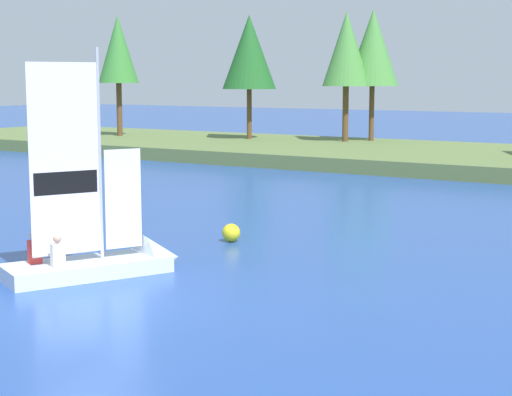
{
  "coord_description": "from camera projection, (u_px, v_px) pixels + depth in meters",
  "views": [
    {
      "loc": [
        11.16,
        -11.54,
        4.44
      ],
      "look_at": [
        -1.02,
        7.61,
        1.2
      ],
      "focal_mm": 58.58,
      "sensor_mm": 36.0,
      "label": 1
    }
  ],
  "objects": [
    {
      "name": "ground_plane",
      "position": [
        90.0,
        310.0,
        16.2
      ],
      "size": [
        200.0,
        200.0,
        0.0
      ],
      "primitive_type": "plane",
      "color": "#234793"
    },
    {
      "name": "shoreline_tree_centre",
      "position": [
        346.0,
        49.0,
        49.61
      ],
      "size": [
        2.84,
        2.84,
        7.74
      ],
      "color": "brown",
      "rests_on": "shore_bank"
    },
    {
      "name": "sailboat",
      "position": [
        116.0,
        256.0,
        19.31
      ],
      "size": [
        3.02,
        4.34,
        5.6
      ],
      "rotation": [
        0.0,
        0.0,
        1.12
      ],
      "color": "silver",
      "rests_on": "ground"
    },
    {
      "name": "shoreline_tree_left",
      "position": [
        118.0,
        50.0,
        54.68
      ],
      "size": [
        2.64,
        2.64,
        7.86
      ],
      "color": "brown",
      "rests_on": "shore_bank"
    },
    {
      "name": "channel_buoy",
      "position": [
        231.0,
        233.0,
        22.95
      ],
      "size": [
        0.5,
        0.5,
        0.5
      ],
      "primitive_type": "sphere",
      "color": "yellow",
      "rests_on": "ground"
    },
    {
      "name": "shoreline_tree_midright",
      "position": [
        373.0,
        48.0,
        50.21
      ],
      "size": [
        3.16,
        3.16,
        7.91
      ],
      "color": "brown",
      "rests_on": "shore_bank"
    },
    {
      "name": "shoreline_tree_midleft",
      "position": [
        249.0,
        52.0,
        51.8
      ],
      "size": [
        3.35,
        3.35,
        7.69
      ],
      "color": "brown",
      "rests_on": "shore_bank"
    }
  ]
}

